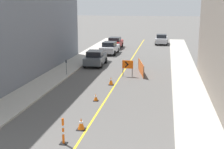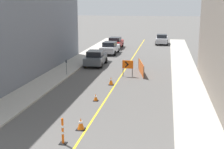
{
  "view_description": "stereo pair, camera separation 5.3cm",
  "coord_description": "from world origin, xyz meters",
  "px_view_note": "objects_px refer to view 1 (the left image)",
  "views": [
    {
      "loc": [
        3.93,
        -7.52,
        6.49
      ],
      "look_at": [
        -0.15,
        15.81,
        1.0
      ],
      "focal_mm": 50.0,
      "sensor_mm": 36.0,
      "label": 1
    },
    {
      "loc": [
        3.98,
        -7.52,
        6.49
      ],
      "look_at": [
        -0.15,
        15.81,
        1.0
      ],
      "focal_mm": 50.0,
      "sensor_mm": 36.0,
      "label": 2
    }
  ],
  "objects_px": {
    "parked_car_curb_near": "(95,58)",
    "parked_car_curb_mid": "(110,48)",
    "delineator_post_front": "(63,133)",
    "parked_car_opposite_side": "(161,39)",
    "traffic_cone_second": "(81,124)",
    "parking_meter_near_curb": "(66,64)",
    "arrow_barricade_primary": "(128,65)",
    "traffic_cone_fourth": "(111,81)",
    "parked_car_curb_far": "(115,43)",
    "traffic_cone_third": "(96,97)"
  },
  "relations": [
    {
      "from": "traffic_cone_second",
      "to": "parked_car_curb_mid",
      "type": "xyz_separation_m",
      "value": [
        -2.93,
        24.45,
        0.48
      ]
    },
    {
      "from": "arrow_barricade_primary",
      "to": "traffic_cone_second",
      "type": "bearing_deg",
      "value": -90.67
    },
    {
      "from": "traffic_cone_fourth",
      "to": "parked_car_curb_mid",
      "type": "xyz_separation_m",
      "value": [
        -2.88,
        15.26,
        0.47
      ]
    },
    {
      "from": "traffic_cone_fourth",
      "to": "parked_car_curb_mid",
      "type": "relative_size",
      "value": 0.15
    },
    {
      "from": "traffic_cone_second",
      "to": "traffic_cone_third",
      "type": "distance_m",
      "value": 4.9
    },
    {
      "from": "traffic_cone_fourth",
      "to": "parked_car_curb_mid",
      "type": "height_order",
      "value": "parked_car_curb_mid"
    },
    {
      "from": "traffic_cone_third",
      "to": "delineator_post_front",
      "type": "height_order",
      "value": "delineator_post_front"
    },
    {
      "from": "parked_car_curb_near",
      "to": "parked_car_curb_mid",
      "type": "relative_size",
      "value": 1.0
    },
    {
      "from": "parked_car_curb_far",
      "to": "parking_meter_near_curb",
      "type": "relative_size",
      "value": 3.16
    },
    {
      "from": "traffic_cone_second",
      "to": "parked_car_curb_mid",
      "type": "distance_m",
      "value": 24.63
    },
    {
      "from": "traffic_cone_third",
      "to": "parked_car_opposite_side",
      "type": "xyz_separation_m",
      "value": [
        3.78,
        30.39,
        0.56
      ]
    },
    {
      "from": "parked_car_curb_far",
      "to": "parking_meter_near_curb",
      "type": "bearing_deg",
      "value": -93.79
    },
    {
      "from": "traffic_cone_third",
      "to": "delineator_post_front",
      "type": "distance_m",
      "value": 6.68
    },
    {
      "from": "traffic_cone_fourth",
      "to": "parked_car_curb_near",
      "type": "distance_m",
      "value": 8.14
    },
    {
      "from": "traffic_cone_second",
      "to": "parked_car_opposite_side",
      "type": "relative_size",
      "value": 0.15
    },
    {
      "from": "delineator_post_front",
      "to": "parked_car_curb_far",
      "type": "relative_size",
      "value": 0.3
    },
    {
      "from": "traffic_cone_second",
      "to": "traffic_cone_fourth",
      "type": "bearing_deg",
      "value": 90.32
    },
    {
      "from": "parked_car_opposite_side",
      "to": "parked_car_curb_mid",
      "type": "bearing_deg",
      "value": -120.63
    },
    {
      "from": "delineator_post_front",
      "to": "parked_car_opposite_side",
      "type": "height_order",
      "value": "parked_car_opposite_side"
    },
    {
      "from": "arrow_barricade_primary",
      "to": "parked_car_curb_near",
      "type": "height_order",
      "value": "parked_car_curb_near"
    },
    {
      "from": "parked_car_curb_far",
      "to": "parking_meter_near_curb",
      "type": "xyz_separation_m",
      "value": [
        -1.46,
        -18.1,
        0.29
      ]
    },
    {
      "from": "traffic_cone_third",
      "to": "traffic_cone_fourth",
      "type": "distance_m",
      "value": 4.31
    },
    {
      "from": "parked_car_curb_near",
      "to": "arrow_barricade_primary",
      "type": "bearing_deg",
      "value": -50.45
    },
    {
      "from": "parked_car_curb_mid",
      "to": "parked_car_curb_far",
      "type": "height_order",
      "value": "same"
    },
    {
      "from": "parking_meter_near_curb",
      "to": "arrow_barricade_primary",
      "type": "bearing_deg",
      "value": 6.8
    },
    {
      "from": "traffic_cone_fourth",
      "to": "parked_car_curb_near",
      "type": "height_order",
      "value": "parked_car_curb_near"
    },
    {
      "from": "parked_car_opposite_side",
      "to": "parking_meter_near_curb",
      "type": "relative_size",
      "value": 3.15
    },
    {
      "from": "parked_car_curb_far",
      "to": "parked_car_curb_near",
      "type": "bearing_deg",
      "value": -88.9
    },
    {
      "from": "parked_car_opposite_side",
      "to": "traffic_cone_second",
      "type": "bearing_deg",
      "value": -95.71
    },
    {
      "from": "parked_car_curb_mid",
      "to": "parked_car_curb_far",
      "type": "relative_size",
      "value": 1.01
    },
    {
      "from": "traffic_cone_fourth",
      "to": "delineator_post_front",
      "type": "bearing_deg",
      "value": -91.65
    },
    {
      "from": "traffic_cone_third",
      "to": "parked_car_curb_near",
      "type": "relative_size",
      "value": 0.11
    },
    {
      "from": "delineator_post_front",
      "to": "parking_meter_near_curb",
      "type": "distance_m",
      "value": 14.09
    },
    {
      "from": "traffic_cone_fourth",
      "to": "parked_car_opposite_side",
      "type": "height_order",
      "value": "parked_car_opposite_side"
    },
    {
      "from": "traffic_cone_second",
      "to": "parked_car_curb_near",
      "type": "height_order",
      "value": "parked_car_curb_near"
    },
    {
      "from": "traffic_cone_third",
      "to": "parked_car_curb_far",
      "type": "distance_m",
      "value": 25.02
    },
    {
      "from": "traffic_cone_fourth",
      "to": "arrow_barricade_primary",
      "type": "distance_m",
      "value": 3.33
    },
    {
      "from": "traffic_cone_fourth",
      "to": "parking_meter_near_curb",
      "type": "relative_size",
      "value": 0.49
    },
    {
      "from": "traffic_cone_second",
      "to": "delineator_post_front",
      "type": "height_order",
      "value": "delineator_post_front"
    },
    {
      "from": "parked_car_curb_mid",
      "to": "parked_car_opposite_side",
      "type": "relative_size",
      "value": 1.01
    },
    {
      "from": "delineator_post_front",
      "to": "parked_car_curb_near",
      "type": "height_order",
      "value": "parked_car_curb_near"
    },
    {
      "from": "traffic_cone_fourth",
      "to": "traffic_cone_second",
      "type": "bearing_deg",
      "value": -89.68
    },
    {
      "from": "traffic_cone_fourth",
      "to": "parked_car_curb_far",
      "type": "relative_size",
      "value": 0.16
    },
    {
      "from": "delineator_post_front",
      "to": "parked_car_curb_near",
      "type": "relative_size",
      "value": 0.3
    },
    {
      "from": "parked_car_curb_near",
      "to": "parked_car_curb_far",
      "type": "bearing_deg",
      "value": 88.07
    },
    {
      "from": "parked_car_curb_near",
      "to": "parked_car_curb_mid",
      "type": "height_order",
      "value": "same"
    },
    {
      "from": "arrow_barricade_primary",
      "to": "parking_meter_near_curb",
      "type": "bearing_deg",
      "value": -169.67
    },
    {
      "from": "traffic_cone_fourth",
      "to": "delineator_post_front",
      "type": "distance_m",
      "value": 10.98
    },
    {
      "from": "parked_car_curb_far",
      "to": "traffic_cone_fourth",
      "type": "bearing_deg",
      "value": -80.69
    },
    {
      "from": "parked_car_curb_far",
      "to": "parked_car_opposite_side",
      "type": "relative_size",
      "value": 1.01
    }
  ]
}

